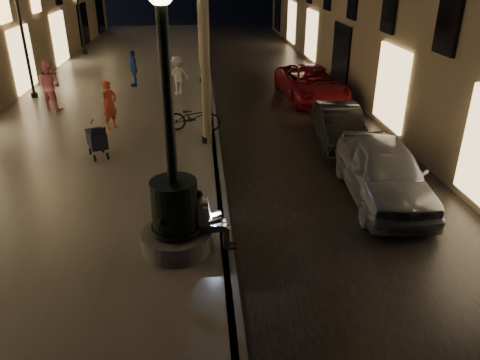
{
  "coord_description": "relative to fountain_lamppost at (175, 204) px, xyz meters",
  "views": [
    {
      "loc": [
        -0.43,
        -5.98,
        5.46
      ],
      "look_at": [
        0.35,
        3.0,
        1.2
      ],
      "focal_mm": 35.0,
      "sensor_mm": 36.0,
      "label": 1
    }
  ],
  "objects": [
    {
      "name": "pedestrian_white",
      "position": [
        -0.38,
        12.02,
        -0.21
      ],
      "size": [
        1.19,
        0.99,
        1.61
      ],
      "primitive_type": "imported",
      "rotation": [
        0.0,
        0.0,
        3.59
      ],
      "color": "silver",
      "rests_on": "promenade"
    },
    {
      "name": "car_second",
      "position": [
        5.0,
        6.11,
        -0.6
      ],
      "size": [
        1.56,
        3.78,
        1.22
      ],
      "primitive_type": "imported",
      "rotation": [
        0.0,
        0.0,
        -0.08
      ],
      "color": "black",
      "rests_on": "ground"
    },
    {
      "name": "stroller",
      "position": [
        -2.46,
        5.02,
        -0.46
      ],
      "size": [
        0.73,
        1.08,
        1.11
      ],
      "rotation": [
        0.0,
        0.0,
        0.41
      ],
      "color": "black",
      "rests_on": "promenade"
    },
    {
      "name": "lamp_curb_c",
      "position": [
        0.7,
        22.0,
        2.02
      ],
      "size": [
        0.36,
        0.36,
        4.81
      ],
      "color": "black",
      "rests_on": "promenade"
    },
    {
      "name": "car_front",
      "position": [
        5.0,
        2.16,
        -0.47
      ],
      "size": [
        2.05,
        4.45,
        1.48
      ],
      "primitive_type": "imported",
      "rotation": [
        0.0,
        0.0,
        -0.07
      ],
      "color": "#989B9F",
      "rests_on": "ground"
    },
    {
      "name": "lamp_left_b",
      "position": [
        -6.4,
        12.0,
        2.02
      ],
      "size": [
        0.36,
        0.36,
        4.81
      ],
      "color": "black",
      "rests_on": "promenade"
    },
    {
      "name": "seated_man_laptop",
      "position": [
        0.61,
        -0.0,
        -0.33
      ],
      "size": [
        0.91,
        0.31,
        1.28
      ],
      "color": "#9C8E6E",
      "rests_on": "promenade"
    },
    {
      "name": "car_third",
      "position": [
        5.27,
        11.33,
        -0.52
      ],
      "size": [
        2.61,
        5.1,
        1.38
      ],
      "primitive_type": "imported",
      "rotation": [
        0.0,
        0.0,
        0.07
      ],
      "color": "maroon",
      "rests_on": "ground"
    },
    {
      "name": "fountain_lamppost",
      "position": [
        0.0,
        0.0,
        0.0
      ],
      "size": [
        1.4,
        1.4,
        5.21
      ],
      "color": "#59595B",
      "rests_on": "promenade"
    },
    {
      "name": "pedestrian_blue",
      "position": [
        -2.41,
        13.55,
        -0.21
      ],
      "size": [
        0.62,
        1.01,
        1.6
      ],
      "primitive_type": "imported",
      "rotation": [
        0.0,
        0.0,
        4.97
      ],
      "color": "#2A4D9B",
      "rests_on": "promenade"
    },
    {
      "name": "bicycle",
      "position": [
        0.33,
        7.17,
        -0.54
      ],
      "size": [
        1.86,
        0.87,
        0.94
      ],
      "primitive_type": "imported",
      "rotation": [
        0.0,
        0.0,
        1.43
      ],
      "color": "black",
      "rests_on": "promenade"
    },
    {
      "name": "pedestrian_pink",
      "position": [
        -5.12,
        10.08,
        -0.06
      ],
      "size": [
        1.13,
        1.02,
        1.9
      ],
      "primitive_type": "imported",
      "rotation": [
        0.0,
        0.0,
        2.74
      ],
      "color": "pink",
      "rests_on": "promenade"
    },
    {
      "name": "lamp_curb_b",
      "position": [
        0.7,
        14.0,
        2.02
      ],
      "size": [
        0.36,
        0.36,
        4.81
      ],
      "color": "black",
      "rests_on": "promenade"
    },
    {
      "name": "pedestrian_red",
      "position": [
        -2.49,
        7.65,
        -0.19
      ],
      "size": [
        0.68,
        0.71,
        1.64
      ],
      "primitive_type": "imported",
      "rotation": [
        0.0,
        0.0,
        0.89
      ],
      "color": "#C64027",
      "rests_on": "promenade"
    },
    {
      "name": "cobble_lane",
      "position": [
        4.0,
        13.0,
        -1.2
      ],
      "size": [
        6.0,
        45.0,
        0.02
      ],
      "primitive_type": "cube",
      "color": "black",
      "rests_on": "ground"
    },
    {
      "name": "lamp_curb_a",
      "position": [
        0.7,
        6.0,
        2.02
      ],
      "size": [
        0.36,
        0.36,
        4.81
      ],
      "color": "black",
      "rests_on": "promenade"
    },
    {
      "name": "ground",
      "position": [
        1.0,
        13.0,
        -1.21
      ],
      "size": [
        120.0,
        120.0,
        0.0
      ],
      "primitive_type": "plane",
      "color": "black",
      "rests_on": "ground"
    },
    {
      "name": "curb_strip",
      "position": [
        1.0,
        13.0,
        -1.11
      ],
      "size": [
        0.25,
        45.0,
        0.2
      ],
      "primitive_type": "cube",
      "color": "#59595B",
      "rests_on": "ground"
    },
    {
      "name": "promenade",
      "position": [
        -3.0,
        13.0,
        -1.11
      ],
      "size": [
        8.0,
        45.0,
        0.2
      ],
      "primitive_type": "cube",
      "color": "slate",
      "rests_on": "ground"
    },
    {
      "name": "lamp_left_c",
      "position": [
        -6.4,
        22.0,
        2.02
      ],
      "size": [
        0.36,
        0.36,
        4.81
      ],
      "color": "black",
      "rests_on": "promenade"
    }
  ]
}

